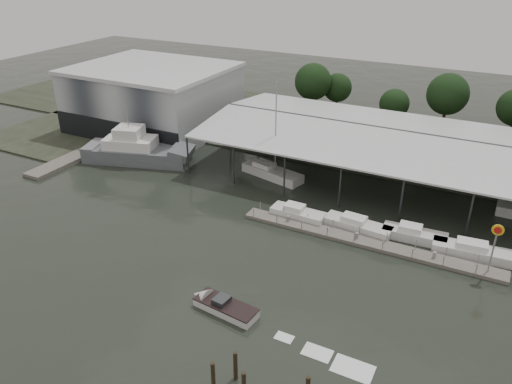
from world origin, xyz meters
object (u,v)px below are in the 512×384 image
at_px(shell_fuel_sign, 495,240).
at_px(grey_trawler, 138,151).
at_px(speedboat_underway, 221,305).
at_px(white_sailboat, 271,172).

xyz_separation_m(shell_fuel_sign, grey_trawler, (-47.94, 6.70, -2.35)).
bearing_deg(grey_trawler, shell_fuel_sign, -25.49).
height_order(shell_fuel_sign, speedboat_underway, shell_fuel_sign).
xyz_separation_m(white_sailboat, speedboat_underway, (8.09, -26.84, -0.26)).
distance_m(shell_fuel_sign, speedboat_underway, 26.09).
xyz_separation_m(shell_fuel_sign, speedboat_underway, (-20.19, -16.15, -3.53)).
bearing_deg(shell_fuel_sign, speedboat_underway, -141.35).
bearing_deg(shell_fuel_sign, white_sailboat, 159.28).
height_order(shell_fuel_sign, white_sailboat, white_sailboat).
distance_m(white_sailboat, speedboat_underway, 28.04).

